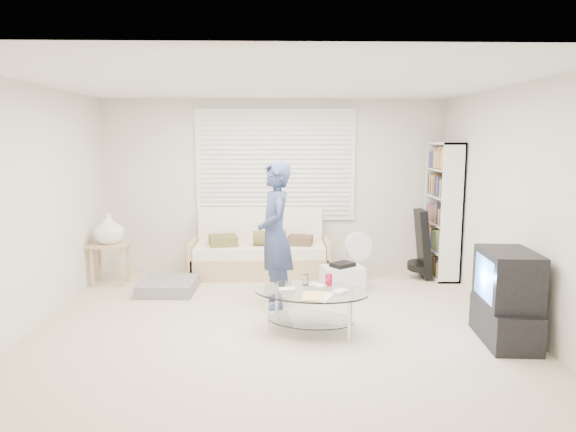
{
  "coord_description": "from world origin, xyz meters",
  "views": [
    {
      "loc": [
        -0.02,
        -5.31,
        1.96
      ],
      "look_at": [
        0.13,
        0.3,
        1.09
      ],
      "focal_mm": 32.0,
      "sensor_mm": 36.0,
      "label": 1
    }
  ],
  "objects_px": {
    "tv_unit": "(506,298)",
    "futon_sofa": "(260,253)",
    "coffee_table": "(311,298)",
    "bookshelf": "(442,210)"
  },
  "relations": [
    {
      "from": "tv_unit",
      "to": "futon_sofa",
      "type": "bearing_deg",
      "value": 133.96
    },
    {
      "from": "futon_sofa",
      "to": "coffee_table",
      "type": "distance_m",
      "value": 2.29
    },
    {
      "from": "tv_unit",
      "to": "coffee_table",
      "type": "bearing_deg",
      "value": 170.79
    },
    {
      "from": "bookshelf",
      "to": "futon_sofa",
      "type": "bearing_deg",
      "value": 176.42
    },
    {
      "from": "tv_unit",
      "to": "coffee_table",
      "type": "height_order",
      "value": "tv_unit"
    },
    {
      "from": "bookshelf",
      "to": "tv_unit",
      "type": "height_order",
      "value": "bookshelf"
    },
    {
      "from": "tv_unit",
      "to": "coffee_table",
      "type": "xyz_separation_m",
      "value": [
        -1.85,
        0.3,
        -0.09
      ]
    },
    {
      "from": "futon_sofa",
      "to": "bookshelf",
      "type": "distance_m",
      "value": 2.63
    },
    {
      "from": "bookshelf",
      "to": "tv_unit",
      "type": "xyz_separation_m",
      "value": [
        -0.13,
        -2.35,
        -0.51
      ]
    },
    {
      "from": "coffee_table",
      "to": "futon_sofa",
      "type": "bearing_deg",
      "value": 104.56
    }
  ]
}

